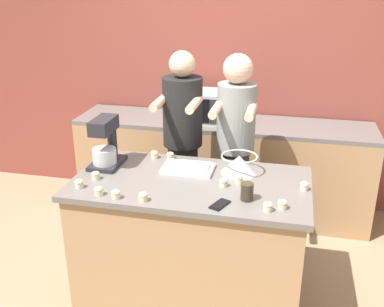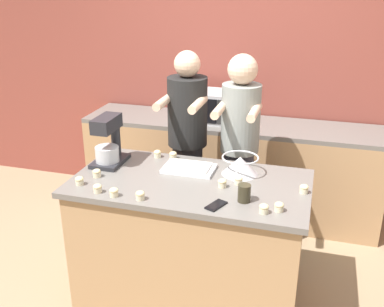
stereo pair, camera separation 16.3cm
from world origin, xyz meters
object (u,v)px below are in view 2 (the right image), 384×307
at_px(mixing_bowl, 240,165).
at_px(cell_phone, 216,205).
at_px(person_right, 239,153).
at_px(person_left, 187,149).
at_px(cupcake_11, 279,207).
at_px(baking_tray, 189,168).
at_px(cupcake_6, 238,180).
at_px(cupcake_3, 114,192).
at_px(cupcake_8, 157,154).
at_px(cupcake_5, 140,195).
at_px(cupcake_2, 98,188).
at_px(microwave_oven, 209,106).
at_px(cupcake_10, 97,173).
at_px(drinking_glass, 244,193).
at_px(cupcake_0, 79,181).
at_px(stand_mixer, 109,143).
at_px(cupcake_7, 264,209).
at_px(cupcake_9, 173,155).
at_px(cupcake_1, 304,189).
at_px(cupcake_4, 222,183).

distance_m(mixing_bowl, cell_phone, 0.51).
bearing_deg(person_right, cell_phone, -87.67).
xyz_separation_m(person_left, cupcake_11, (0.83, -0.91, 0.07)).
relative_size(baking_tray, cupcake_6, 6.22).
height_order(mixing_bowl, baking_tray, mixing_bowl).
xyz_separation_m(cupcake_3, cupcake_11, (1.01, 0.10, 0.00)).
bearing_deg(cupcake_8, cell_phone, -46.03).
bearing_deg(cupcake_3, baking_tray, 57.04).
xyz_separation_m(cupcake_5, cupcake_11, (0.83, 0.09, 0.00)).
height_order(baking_tray, cupcake_2, cupcake_2).
relative_size(microwave_oven, cupcake_6, 7.67).
bearing_deg(cell_phone, cupcake_10, 168.54).
xyz_separation_m(drinking_glass, cupcake_0, (-1.08, -0.07, -0.03)).
bearing_deg(cupcake_2, stand_mixer, 106.63).
height_order(cell_phone, cupcake_2, cupcake_2).
distance_m(cupcake_6, cupcake_11, 0.41).
distance_m(stand_mixer, cupcake_10, 0.27).
bearing_deg(cupcake_7, person_left, 128.07).
relative_size(cupcake_7, cupcake_8, 1.00).
xyz_separation_m(person_right, mixing_bowl, (0.09, -0.45, 0.10)).
height_order(person_right, cupcake_10, person_right).
bearing_deg(person_right, cupcake_8, -150.06).
relative_size(cupcake_8, cupcake_11, 1.00).
height_order(baking_tray, cupcake_10, cupcake_10).
xyz_separation_m(cupcake_3, cupcake_7, (0.92, 0.05, 0.00)).
distance_m(drinking_glass, cupcake_6, 0.24).
bearing_deg(drinking_glass, cupcake_6, 108.81).
bearing_deg(cupcake_6, microwave_oven, 111.95).
bearing_deg(cupcake_9, baking_tray, -44.28).
bearing_deg(mixing_bowl, cupcake_8, 169.05).
distance_m(person_right, cupcake_0, 1.28).
distance_m(cupcake_1, cupcake_8, 1.14).
height_order(drinking_glass, cupcake_11, drinking_glass).
xyz_separation_m(drinking_glass, cupcake_5, (-0.61, -0.16, -0.03)).
height_order(cupcake_0, cupcake_7, same).
xyz_separation_m(baking_tray, cupcake_4, (0.28, -0.20, 0.01)).
bearing_deg(person_left, baking_tray, -72.00).
bearing_deg(cupcake_8, microwave_oven, 81.72).
height_order(drinking_glass, cupcake_6, drinking_glass).
distance_m(cupcake_7, cupcake_11, 0.09).
xyz_separation_m(baking_tray, cupcake_7, (0.59, -0.47, 0.01)).
xyz_separation_m(mixing_bowl, cupcake_3, (-0.69, -0.55, -0.04)).
bearing_deg(cupcake_4, cupcake_7, -41.07).
bearing_deg(stand_mixer, person_right, 31.75).
bearing_deg(cupcake_0, microwave_oven, 73.60).
distance_m(person_left, cupcake_5, 1.00).
bearing_deg(baking_tray, cupcake_9, 135.72).
relative_size(baking_tray, cupcake_10, 6.22).
relative_size(cupcake_8, cupcake_9, 1.00).
bearing_deg(person_left, microwave_oven, 89.19).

